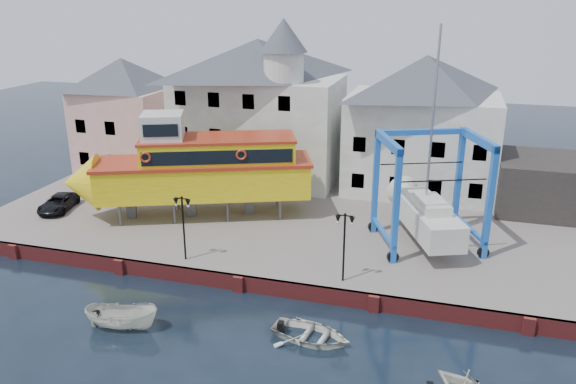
# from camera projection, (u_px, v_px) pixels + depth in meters

# --- Properties ---
(ground) EXTENTS (140.00, 140.00, 0.00)m
(ground) POSITION_uv_depth(u_px,v_px,m) (239.00, 291.00, 33.36)
(ground) COLOR black
(ground) RESTS_ON ground
(hardstanding) EXTENTS (44.00, 22.00, 1.00)m
(hardstanding) POSITION_uv_depth(u_px,v_px,m) (290.00, 217.00, 43.16)
(hardstanding) COLOR #68605C
(hardstanding) RESTS_ON ground
(quay_wall) EXTENTS (44.00, 0.47, 1.00)m
(quay_wall) POSITION_uv_depth(u_px,v_px,m) (239.00, 283.00, 33.29)
(quay_wall) COLOR maroon
(quay_wall) RESTS_ON ground
(building_pink) EXTENTS (8.00, 7.00, 10.30)m
(building_pink) POSITION_uv_depth(u_px,v_px,m) (126.00, 114.00, 52.38)
(building_pink) COLOR tan
(building_pink) RESTS_ON hardstanding
(building_white_main) EXTENTS (14.00, 8.30, 14.00)m
(building_white_main) POSITION_uv_depth(u_px,v_px,m) (260.00, 108.00, 48.88)
(building_white_main) COLOR #B6B8AC
(building_white_main) RESTS_ON hardstanding
(building_white_right) EXTENTS (12.00, 8.00, 11.20)m
(building_white_right) POSITION_uv_depth(u_px,v_px,m) (422.00, 125.00, 46.02)
(building_white_right) COLOR #B6B8AC
(building_white_right) RESTS_ON hardstanding
(shed_dark) EXTENTS (8.00, 7.00, 4.00)m
(shed_dark) POSITION_uv_depth(u_px,v_px,m) (551.00, 185.00, 42.77)
(shed_dark) COLOR #262421
(shed_dark) RESTS_ON hardstanding
(lamp_post_left) EXTENTS (1.12, 0.32, 4.20)m
(lamp_post_left) POSITION_uv_depth(u_px,v_px,m) (183.00, 212.00, 34.12)
(lamp_post_left) COLOR black
(lamp_post_left) RESTS_ON hardstanding
(lamp_post_right) EXTENTS (1.12, 0.32, 4.20)m
(lamp_post_right) POSITION_uv_depth(u_px,v_px,m) (345.00, 230.00, 31.49)
(lamp_post_right) COLOR black
(lamp_post_right) RESTS_ON hardstanding
(tour_boat) EXTENTS (18.17, 10.62, 7.79)m
(tour_boat) POSITION_uv_depth(u_px,v_px,m) (189.00, 169.00, 40.99)
(tour_boat) COLOR #59595E
(tour_boat) RESTS_ON hardstanding
(travel_lift) EXTENTS (8.00, 9.51, 14.07)m
(travel_lift) POSITION_uv_depth(u_px,v_px,m) (423.00, 207.00, 37.33)
(travel_lift) COLOR #174DAE
(travel_lift) RESTS_ON hardstanding
(van) EXTENTS (2.75, 4.45, 1.15)m
(van) POSITION_uv_depth(u_px,v_px,m) (58.00, 203.00, 43.05)
(van) COLOR black
(van) RESTS_ON hardstanding
(motorboat_a) EXTENTS (4.16, 2.15, 1.53)m
(motorboat_a) POSITION_uv_depth(u_px,v_px,m) (123.00, 328.00, 29.65)
(motorboat_a) COLOR silver
(motorboat_a) RESTS_ON ground
(motorboat_b) EXTENTS (4.57, 3.58, 0.86)m
(motorboat_b) POSITION_uv_depth(u_px,v_px,m) (311.00, 339.00, 28.68)
(motorboat_b) COLOR silver
(motorboat_b) RESTS_ON ground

